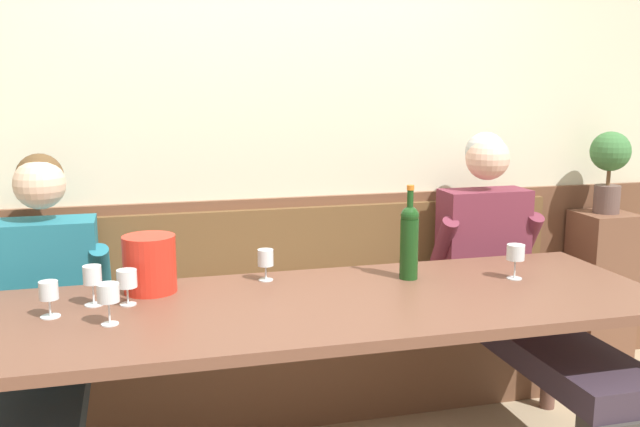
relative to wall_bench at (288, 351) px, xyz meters
name	(u,v)px	position (x,y,z in m)	size (l,w,h in m)	color
room_wall_back	(274,111)	(0.00, 0.26, 1.12)	(6.80, 0.08, 2.80)	beige
wood_wainscot_panel	(279,296)	(0.00, 0.21, 0.21)	(6.80, 0.03, 0.99)	brown
wall_bench	(288,351)	(0.00, 0.00, 0.00)	(2.84, 0.42, 0.94)	brown
dining_table	(327,318)	(0.00, -0.69, 0.40)	(2.54, 0.88, 0.75)	brown
person_right_seat	(38,332)	(-1.04, -0.38, 0.33)	(0.53, 1.30, 1.25)	#2D2C31
person_left_seat	(520,289)	(0.99, -0.38, 0.34)	(0.53, 1.30, 1.30)	#373431
ice_bucket	(150,264)	(-0.63, -0.41, 0.58)	(0.20, 0.20, 0.22)	red
wine_bottle_clear_water	(409,239)	(0.40, -0.50, 0.63)	(0.08, 0.08, 0.39)	#184117
wine_glass_left_end	(108,294)	(-0.77, -0.76, 0.57)	(0.07, 0.07, 0.14)	silver
wine_glass_mid_left	(516,254)	(0.82, -0.61, 0.57)	(0.07, 0.07, 0.14)	silver
wine_glass_center_front	(92,277)	(-0.83, -0.53, 0.57)	(0.07, 0.07, 0.15)	silver
wine_glass_by_bottle	(49,293)	(-0.97, -0.63, 0.55)	(0.07, 0.07, 0.13)	silver
wine_glass_center_rear	(266,260)	(-0.17, -0.37, 0.55)	(0.06, 0.06, 0.13)	silver
wine_glass_right_end	(127,281)	(-0.71, -0.56, 0.56)	(0.07, 0.07, 0.13)	silver
corner_pedestal	(600,292)	(1.72, 0.03, 0.15)	(0.28, 0.28, 0.86)	brown
potted_plant	(610,162)	(1.72, 0.03, 0.85)	(0.21, 0.21, 0.43)	brown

